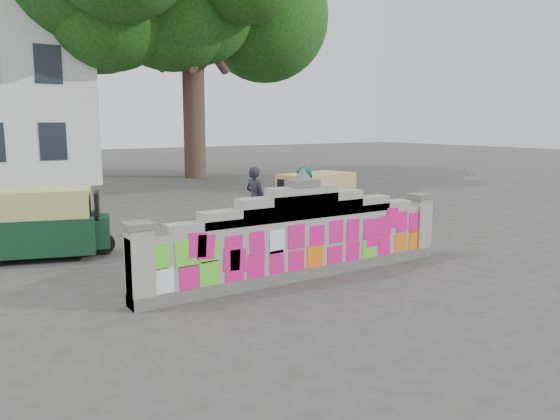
# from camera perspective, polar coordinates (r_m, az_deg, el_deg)

# --- Properties ---
(ground) EXTENTS (100.00, 100.00, 0.00)m
(ground) POSITION_cam_1_polar(r_m,az_deg,el_deg) (10.09, 2.31, -7.03)
(ground) COLOR #383533
(ground) RESTS_ON ground
(parapet_wall) EXTENTS (6.48, 0.44, 2.01)m
(parapet_wall) POSITION_cam_1_polar(r_m,az_deg,el_deg) (9.90, 2.35, -2.87)
(parapet_wall) COLOR #4C4C49
(parapet_wall) RESTS_ON ground
(cyclist_bike) EXTENTS (1.81, 1.07, 0.90)m
(cyclist_bike) POSITION_cam_1_polar(r_m,az_deg,el_deg) (13.09, -2.59, -1.23)
(cyclist_bike) COLOR black
(cyclist_bike) RESTS_ON ground
(cyclist_rider) EXTENTS (0.51, 0.64, 1.53)m
(cyclist_rider) POSITION_cam_1_polar(r_m,az_deg,el_deg) (13.04, -2.60, 0.12)
(cyclist_rider) COLOR black
(cyclist_rider) RESTS_ON ground
(pedestrian) EXTENTS (0.97, 1.07, 1.79)m
(pedestrian) POSITION_cam_1_polar(r_m,az_deg,el_deg) (12.77, 2.66, 0.52)
(pedestrian) COLOR #29996C
(pedestrian) RESTS_ON ground
(rickshaw_left) EXTENTS (2.71, 1.84, 1.46)m
(rickshaw_left) POSITION_cam_1_polar(r_m,az_deg,el_deg) (12.33, -23.63, -1.21)
(rickshaw_left) COLOR #10321D
(rickshaw_left) RESTS_ON ground
(rickshaw_right) EXTENTS (2.67, 1.64, 1.43)m
(rickshaw_right) POSITION_cam_1_polar(r_m,az_deg,el_deg) (14.90, 3.64, 1.18)
(rickshaw_right) COLOR black
(rickshaw_right) RESTS_ON ground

